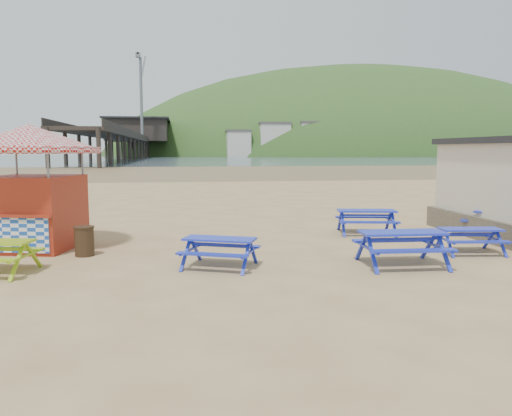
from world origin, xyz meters
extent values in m
plane|color=tan|center=(0.00, 0.00, 0.00)|extent=(400.00, 400.00, 0.00)
plane|color=brown|center=(0.00, 55.00, 0.00)|extent=(400.00, 400.00, 0.00)
plane|color=#435461|center=(0.00, 170.00, 0.01)|extent=(400.00, 400.00, 0.00)
cube|color=#1B47B7|center=(3.89, 2.19, 0.76)|extent=(1.98, 1.07, 0.05)
cube|color=#1B47B7|center=(4.00, 2.81, 0.47)|extent=(1.90, 0.60, 0.05)
cube|color=#1B47B7|center=(3.77, 1.58, 0.47)|extent=(1.90, 0.60, 0.05)
cube|color=#1B47B7|center=(7.96, 1.00, 0.84)|extent=(2.21, 1.67, 0.06)
cube|color=#1B47B7|center=(7.64, 1.61, 0.52)|extent=(1.97, 1.21, 0.06)
cube|color=#1B47B7|center=(-1.28, -1.84, 0.68)|extent=(1.80, 1.24, 0.05)
cube|color=#1B47B7|center=(-1.07, -1.33, 0.42)|extent=(1.64, 0.85, 0.05)
cube|color=#1B47B7|center=(-1.49, -2.36, 0.42)|extent=(1.64, 0.85, 0.05)
cube|color=#1B47B7|center=(3.03, -2.33, 0.80)|extent=(2.02, 0.87, 0.06)
cube|color=#1B47B7|center=(3.06, -1.67, 0.50)|extent=(1.99, 0.37, 0.06)
cube|color=#1B47B7|center=(3.00, -2.99, 0.50)|extent=(1.99, 0.37, 0.06)
cube|color=#1B47B7|center=(5.49, -1.21, 0.65)|extent=(1.66, 0.81, 0.04)
cube|color=#1B47B7|center=(5.55, -0.68, 0.40)|extent=(1.61, 0.42, 0.04)
cube|color=#1B47B7|center=(5.42, -1.74, 0.40)|extent=(1.61, 0.42, 0.04)
cube|color=#83AC18|center=(-6.25, -1.11, 0.45)|extent=(1.79, 0.59, 0.05)
cube|color=maroon|center=(-6.26, 1.28, 1.02)|extent=(2.70, 2.70, 2.04)
cube|color=maroon|center=(-6.54, 0.14, 1.07)|extent=(2.20, 0.62, 0.08)
cube|color=#194CB2|center=(-6.53, 0.17, 0.56)|extent=(1.99, 0.52, 0.92)
cone|color=silver|center=(-6.26, 1.28, 3.11)|extent=(4.67, 4.67, 0.71)
cylinder|color=silver|center=(-6.26, 1.28, 2.75)|extent=(4.55, 4.55, 0.18)
cylinder|color=#352A15|center=(-4.68, -0.03, 0.38)|extent=(0.50, 0.50, 0.75)
cylinder|color=#352A15|center=(-4.68, -0.03, 0.76)|extent=(0.53, 0.53, 0.04)
cube|color=black|center=(-18.00, 175.00, 6.00)|extent=(9.00, 220.00, 0.60)
cube|color=black|center=(-18.00, 186.00, 10.00)|extent=(22.00, 30.00, 8.00)
cube|color=black|center=(-18.00, 186.00, 14.30)|extent=(24.00, 32.00, 0.60)
cylinder|color=slate|center=(-15.00, 164.00, 20.00)|extent=(1.00, 1.00, 28.00)
cube|color=slate|center=(-15.00, 178.00, 33.00)|extent=(0.60, 25.63, 12.38)
ellipsoid|color=#2D4C1E|center=(90.00, 230.00, -10.00)|extent=(264.00, 144.00, 108.00)
camera|label=1|loc=(-2.16, -13.37, 2.76)|focal=35.00mm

